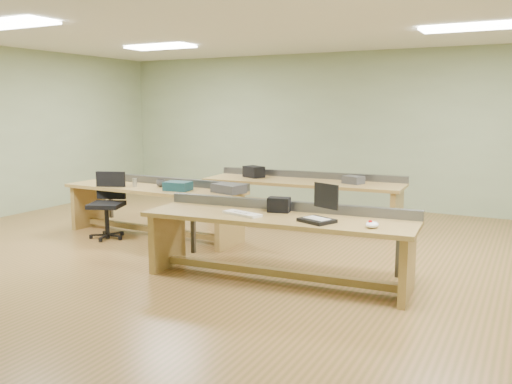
% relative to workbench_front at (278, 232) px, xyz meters
% --- Properties ---
extents(floor, '(10.00, 10.00, 0.00)m').
position_rel_workbench_front_xyz_m(floor, '(-0.90, 0.90, -0.56)').
color(floor, brown).
rests_on(floor, ground).
extents(ceiling, '(10.00, 10.00, 0.00)m').
position_rel_workbench_front_xyz_m(ceiling, '(-0.90, 0.90, 2.44)').
color(ceiling, silver).
rests_on(ceiling, wall_back).
extents(wall_back, '(10.00, 0.04, 3.00)m').
position_rel_workbench_front_xyz_m(wall_back, '(-0.90, 4.90, 0.94)').
color(wall_back, '#90A37C').
rests_on(wall_back, floor).
extents(fluor_panels, '(6.20, 3.50, 0.03)m').
position_rel_workbench_front_xyz_m(fluor_panels, '(-0.90, 0.90, 2.41)').
color(fluor_panels, white).
rests_on(fluor_panels, ceiling).
extents(workbench_front, '(3.11, 1.05, 0.86)m').
position_rel_workbench_front_xyz_m(workbench_front, '(0.00, 0.00, 0.00)').
color(workbench_front, '#A78746').
rests_on(workbench_front, floor).
extents(workbench_mid, '(2.94, 0.85, 0.86)m').
position_rel_workbench_front_xyz_m(workbench_mid, '(-2.58, 1.10, -0.00)').
color(workbench_mid, '#A78746').
rests_on(workbench_mid, floor).
extents(workbench_back, '(3.33, 1.06, 0.86)m').
position_rel_workbench_front_xyz_m(workbench_back, '(-0.87, 2.81, 0.00)').
color(workbench_back, '#A78746').
rests_on(workbench_back, floor).
extents(laptop_base, '(0.42, 0.39, 0.04)m').
position_rel_workbench_front_xyz_m(laptop_base, '(0.51, -0.13, 0.21)').
color(laptop_base, black).
rests_on(laptop_base, workbench_front).
extents(laptop_screen, '(0.32, 0.15, 0.27)m').
position_rel_workbench_front_xyz_m(laptop_screen, '(0.56, -0.01, 0.45)').
color(laptop_screen, black).
rests_on(laptop_screen, laptop_base).
extents(keyboard, '(0.50, 0.28, 0.03)m').
position_rel_workbench_front_xyz_m(keyboard, '(-0.37, -0.16, 0.20)').
color(keyboard, silver).
rests_on(keyboard, workbench_front).
extents(trackball_mouse, '(0.16, 0.18, 0.07)m').
position_rel_workbench_front_xyz_m(trackball_mouse, '(1.10, -0.13, 0.22)').
color(trackball_mouse, white).
rests_on(trackball_mouse, workbench_front).
extents(camera_bag, '(0.28, 0.21, 0.17)m').
position_rel_workbench_front_xyz_m(camera_bag, '(-0.08, 0.19, 0.27)').
color(camera_bag, black).
rests_on(camera_bag, workbench_front).
extents(task_chair, '(0.69, 0.69, 0.98)m').
position_rel_workbench_front_xyz_m(task_chair, '(-3.13, 0.66, -0.20)').
color(task_chair, black).
rests_on(task_chair, floor).
extents(parts_bin_teal, '(0.39, 0.31, 0.13)m').
position_rel_workbench_front_xyz_m(parts_bin_teal, '(-2.08, 0.99, 0.25)').
color(parts_bin_teal, '#12343C').
rests_on(parts_bin_teal, workbench_mid).
extents(parts_bin_grey, '(0.51, 0.40, 0.12)m').
position_rel_workbench_front_xyz_m(parts_bin_grey, '(-1.31, 1.14, 0.25)').
color(parts_bin_grey, '#333335').
rests_on(parts_bin_grey, workbench_mid).
extents(mug, '(0.17, 0.17, 0.11)m').
position_rel_workbench_front_xyz_m(mug, '(-2.52, 1.17, 0.24)').
color(mug, '#333335').
rests_on(mug, workbench_mid).
extents(drinks_can, '(0.09, 0.09, 0.13)m').
position_rel_workbench_front_xyz_m(drinks_can, '(-2.87, 0.99, 0.25)').
color(drinks_can, '#B9B9BE').
rests_on(drinks_can, workbench_mid).
extents(storage_box_back, '(0.40, 0.35, 0.19)m').
position_rel_workbench_front_xyz_m(storage_box_back, '(-1.78, 2.80, 0.28)').
color(storage_box_back, black).
rests_on(storage_box_back, workbench_back).
extents(tray_back, '(0.36, 0.31, 0.12)m').
position_rel_workbench_front_xyz_m(tray_back, '(-0.03, 2.84, 0.25)').
color(tray_back, '#333335').
rests_on(tray_back, workbench_back).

